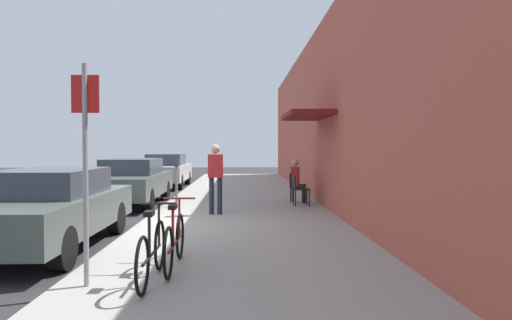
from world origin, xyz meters
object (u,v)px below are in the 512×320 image
bicycle_1 (152,252)px  pedestrian_standing (216,173)px  parking_meter (176,179)px  street_sign (85,157)px  parked_car_1 (132,181)px  cafe_chair_1 (295,185)px  parked_car_2 (166,170)px  cafe_chair_0 (298,188)px  seated_patron_1 (297,179)px  parked_car_0 (48,208)px  bicycle_0 (175,241)px

bicycle_1 → pedestrian_standing: size_ratio=1.01×
parking_meter → street_sign: street_sign is taller
parked_car_1 → cafe_chair_1: bearing=-5.1°
parked_car_2 → cafe_chair_0: (4.92, -7.47, -0.13)m
seated_patron_1 → parked_car_2: bearing=126.6°
cafe_chair_0 → parked_car_1: bearing=166.1°
pedestrian_standing → cafe_chair_1: bearing=46.1°
parked_car_0 → seated_patron_1: seated_patron_1 is taller
bicycle_1 → cafe_chair_1: bearing=70.9°
parked_car_2 → bicycle_1: parked_car_2 is taller
parked_car_2 → bicycle_1: 14.63m
parked_car_1 → bicycle_0: bearing=-72.4°
street_sign → seated_patron_1: size_ratio=2.02×
parked_car_0 → cafe_chair_0: parked_car_0 is taller
parked_car_2 → cafe_chair_1: (4.92, -6.69, -0.13)m
parked_car_0 → pedestrian_standing: size_ratio=2.59×
street_sign → bicycle_0: street_sign is taller
parked_car_0 → cafe_chair_1: parked_car_0 is taller
bicycle_1 → pedestrian_standing: (0.47, 5.45, 0.64)m
street_sign → cafe_chair_1: bearing=66.7°
cafe_chair_0 → seated_patron_1: size_ratio=0.67×
street_sign → pedestrian_standing: (1.20, 5.62, -0.52)m
street_sign → parked_car_1: bearing=100.2°
parked_car_1 → parking_meter: (1.55, -1.37, 0.16)m
parked_car_2 → cafe_chair_1: 8.30m
parked_car_1 → pedestrian_standing: pedestrian_standing is taller
bicycle_1 → cafe_chair_1: 8.22m
parked_car_0 → seated_patron_1: (4.98, 5.43, 0.10)m
seated_patron_1 → cafe_chair_1: bearing=166.5°
cafe_chair_0 → seated_patron_1: 0.79m
parking_meter → street_sign: size_ratio=0.51×
parking_meter → street_sign: 7.04m
bicycle_1 → seated_patron_1: bearing=70.5°
seated_patron_1 → bicycle_1: bearing=-109.5°
cafe_chair_1 → bicycle_0: bearing=-109.2°
cafe_chair_0 → pedestrian_standing: 2.75m
bicycle_1 → parked_car_2: bearing=98.8°
street_sign → bicycle_0: bearing=39.5°
parked_car_1 → pedestrian_standing: size_ratio=2.59×
parked_car_0 → cafe_chair_1: size_ratio=5.06×
bicycle_0 → pedestrian_standing: 4.91m
cafe_chair_1 → parked_car_1: bearing=174.9°
pedestrian_standing → bicycle_0: bearing=-93.3°
parked_car_1 → parked_car_2: (-0.00, 6.25, 0.02)m
bicycle_1 → street_sign: bearing=-167.3°
bicycle_0 → bicycle_1: (-0.19, -0.59, 0.00)m
parking_meter → cafe_chair_0: 3.38m
street_sign → parked_car_2: bearing=95.9°
parked_car_1 → cafe_chair_0: bearing=-13.9°
parked_car_2 → bicycle_0: 14.07m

